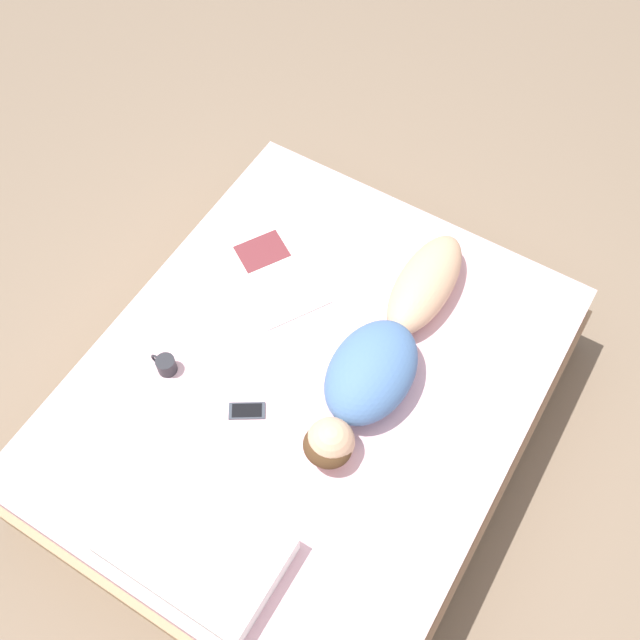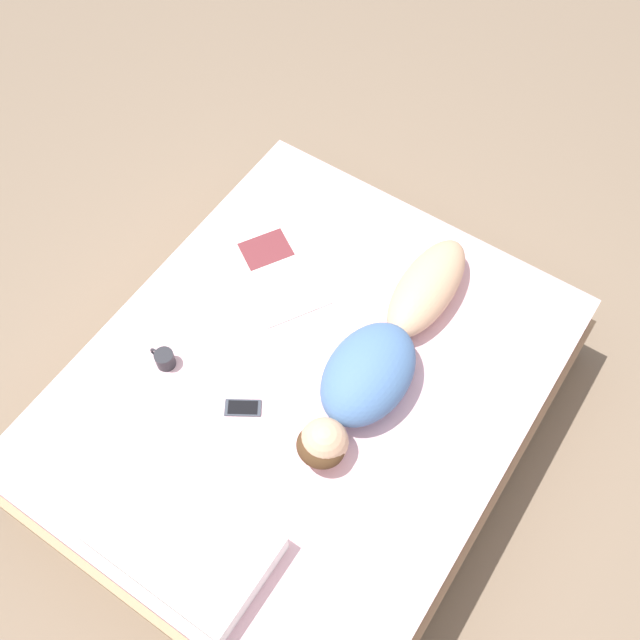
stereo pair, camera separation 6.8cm
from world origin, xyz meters
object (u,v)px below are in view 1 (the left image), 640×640
object	(u,v)px
coffee_mug	(166,365)
cell_phone	(247,411)
open_magazine	(274,272)
person	(385,350)

from	to	relation	value
coffee_mug	cell_phone	world-z (taller)	coffee_mug
coffee_mug	cell_phone	distance (m)	0.38
open_magazine	coffee_mug	size ratio (longest dim) A/B	5.08
coffee_mug	open_magazine	bearing A→B (deg)	-100.01
person	open_magazine	world-z (taller)	person
person	coffee_mug	distance (m)	0.88
person	open_magazine	bearing A→B (deg)	-14.16
open_magazine	cell_phone	distance (m)	0.67
open_magazine	coffee_mug	distance (m)	0.63
coffee_mug	cell_phone	bearing A→B (deg)	-178.00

